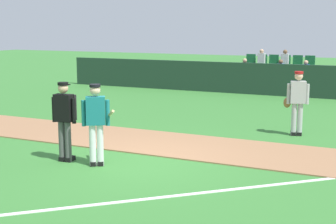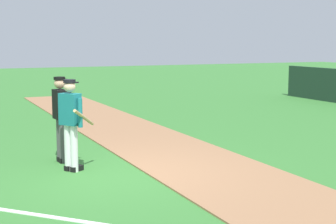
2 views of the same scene
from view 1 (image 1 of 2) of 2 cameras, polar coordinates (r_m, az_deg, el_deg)
The scene contains 8 objects.
ground_plane at distance 11.00m, azimuth -3.75°, elevation -5.70°, with size 80.00×80.00×0.00m, color #387A33.
infield_dirt_path at distance 12.51m, azimuth 0.20°, elevation -3.69°, with size 28.00×2.43×0.03m, color #9E704C.
foul_line_chalk at distance 9.47m, azimuth 10.94°, elevation -8.40°, with size 12.00×0.10×0.01m, color white.
dugout_fence at distance 21.77m, azimuth 11.55°, elevation 3.70°, with size 20.00×0.16×1.37m, color #1E3828.
stadium_bleachers at distance 23.19m, azimuth 12.40°, elevation 3.60°, with size 3.90×2.10×1.90m.
batter_teal_jersey at distance 10.52m, azimuth -8.30°, elevation -1.08°, with size 0.74×0.70×1.76m.
umpire_home_plate at distance 10.99m, azimuth -11.85°, elevation -0.55°, with size 0.59×0.33×1.76m.
runner_grey_jersey at distance 13.78m, azimuth 14.69°, elevation 1.26°, with size 0.67×0.39×1.76m.
Camera 1 is at (5.19, -9.24, 2.94)m, focal length 52.75 mm.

